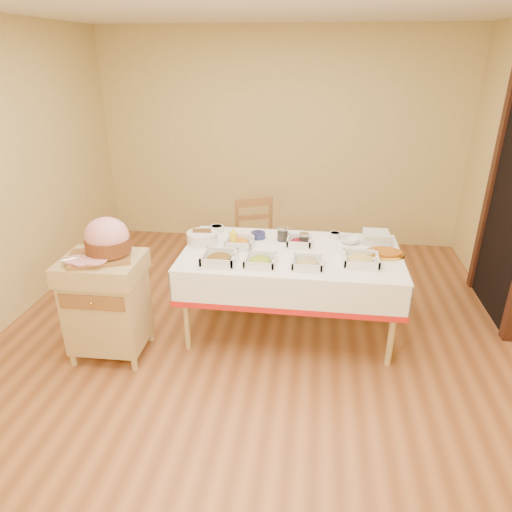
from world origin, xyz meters
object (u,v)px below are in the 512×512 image
at_px(bread_basket, 202,237).
at_px(plate_stack, 376,237).
at_px(butcher_cart, 107,301).
at_px(ham_on_board, 106,241).
at_px(preserve_jar_left, 283,234).
at_px(mustard_bottle, 234,239).
at_px(brass_platter, 384,253).
at_px(dining_chair, 257,244).
at_px(dining_table, 291,269).
at_px(preserve_jar_right, 304,240).

xyz_separation_m(bread_basket, plate_stack, (1.51, 0.22, -0.00)).
bearing_deg(butcher_cart, bread_basket, 45.57).
height_order(ham_on_board, plate_stack, ham_on_board).
relative_size(preserve_jar_left, bread_basket, 0.48).
xyz_separation_m(butcher_cart, bread_basket, (0.63, 0.65, 0.32)).
xyz_separation_m(mustard_bottle, brass_platter, (1.26, 0.01, -0.06)).
bearing_deg(ham_on_board, plate_stack, 21.54).
xyz_separation_m(bread_basket, brass_platter, (1.55, -0.07, -0.03)).
distance_m(bread_basket, plate_stack, 1.52).
relative_size(butcher_cart, plate_stack, 3.88).
height_order(dining_chair, plate_stack, dining_chair).
bearing_deg(dining_chair, preserve_jar_left, -61.28).
relative_size(dining_chair, preserve_jar_left, 7.27).
height_order(preserve_jar_left, plate_stack, preserve_jar_left).
height_order(butcher_cart, mustard_bottle, mustard_bottle).
bearing_deg(dining_chair, dining_table, -63.33).
xyz_separation_m(preserve_jar_left, brass_platter, (0.86, -0.22, -0.04)).
distance_m(dining_chair, preserve_jar_left, 0.70).
relative_size(mustard_bottle, plate_stack, 0.82).
distance_m(preserve_jar_left, plate_stack, 0.82).
bearing_deg(brass_platter, dining_table, -178.54).
bearing_deg(butcher_cart, dining_table, 21.35).
relative_size(dining_chair, bread_basket, 3.46).
height_order(bread_basket, plate_stack, bread_basket).
bearing_deg(mustard_bottle, plate_stack, 13.96).
bearing_deg(brass_platter, preserve_jar_right, 168.91).
height_order(plate_stack, brass_platter, plate_stack).
distance_m(mustard_bottle, plate_stack, 1.25).
height_order(dining_table, plate_stack, plate_stack).
relative_size(dining_table, brass_platter, 5.59).
xyz_separation_m(preserve_jar_right, plate_stack, (0.62, 0.16, -0.00)).
relative_size(plate_stack, brass_platter, 0.68).
distance_m(dining_chair, bread_basket, 0.86).
height_order(dining_chair, brass_platter, dining_chair).
distance_m(ham_on_board, plate_stack, 2.26).
distance_m(butcher_cart, mustard_bottle, 1.14).
xyz_separation_m(dining_chair, plate_stack, (1.11, -0.47, 0.32)).
bearing_deg(preserve_jar_right, preserve_jar_left, 155.19).
relative_size(dining_table, butcher_cart, 2.13).
bearing_deg(mustard_bottle, butcher_cart, -148.76).
bearing_deg(ham_on_board, dining_chair, 52.99).
distance_m(preserve_jar_left, bread_basket, 0.71).
bearing_deg(butcher_cart, dining_chair, 52.45).
xyz_separation_m(ham_on_board, brass_platter, (2.13, 0.54, -0.21)).
bearing_deg(preserve_jar_left, butcher_cart, -149.08).
distance_m(dining_chair, ham_on_board, 1.70).
xyz_separation_m(dining_table, preserve_jar_left, (-0.10, 0.24, 0.22)).
relative_size(dining_table, dining_chair, 1.94).
height_order(dining_table, dining_chair, dining_chair).
bearing_deg(plate_stack, brass_platter, -81.83).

